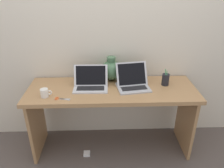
{
  "coord_description": "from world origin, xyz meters",
  "views": [
    {
      "loc": [
        -0.07,
        -1.95,
        1.78
      ],
      "look_at": [
        0.0,
        0.0,
        0.81
      ],
      "focal_mm": 35.12,
      "sensor_mm": 36.0,
      "label": 1
    }
  ],
  "objects_px": {
    "laptop_left": "(91,82)",
    "laptop_right": "(132,81)",
    "scissors": "(60,99)",
    "coffee_mug": "(45,93)",
    "power_brick": "(87,154)",
    "green_vase": "(111,70)",
    "pen_cup": "(165,80)"
  },
  "relations": [
    {
      "from": "green_vase",
      "to": "scissors",
      "type": "bearing_deg",
      "value": -139.57
    },
    {
      "from": "green_vase",
      "to": "coffee_mug",
      "type": "height_order",
      "value": "green_vase"
    },
    {
      "from": "coffee_mug",
      "to": "scissors",
      "type": "relative_size",
      "value": 0.73
    },
    {
      "from": "laptop_left",
      "to": "green_vase",
      "type": "distance_m",
      "value": 0.29
    },
    {
      "from": "laptop_right",
      "to": "green_vase",
      "type": "xyz_separation_m",
      "value": [
        -0.21,
        0.19,
        0.05
      ]
    },
    {
      "from": "coffee_mug",
      "to": "power_brick",
      "type": "relative_size",
      "value": 1.55
    },
    {
      "from": "laptop_left",
      "to": "laptop_right",
      "type": "relative_size",
      "value": 0.98
    },
    {
      "from": "laptop_left",
      "to": "power_brick",
      "type": "distance_m",
      "value": 0.82
    },
    {
      "from": "laptop_right",
      "to": "power_brick",
      "type": "relative_size",
      "value": 5.0
    },
    {
      "from": "laptop_right",
      "to": "scissors",
      "type": "xyz_separation_m",
      "value": [
        -0.7,
        -0.23,
        -0.06
      ]
    },
    {
      "from": "laptop_left",
      "to": "laptop_right",
      "type": "bearing_deg",
      "value": -0.06
    },
    {
      "from": "laptop_left",
      "to": "laptop_right",
      "type": "xyz_separation_m",
      "value": [
        0.42,
        -0.0,
        0.0
      ]
    },
    {
      "from": "pen_cup",
      "to": "power_brick",
      "type": "height_order",
      "value": "pen_cup"
    },
    {
      "from": "laptop_left",
      "to": "coffee_mug",
      "type": "bearing_deg",
      "value": -156.7
    },
    {
      "from": "green_vase",
      "to": "power_brick",
      "type": "relative_size",
      "value": 3.62
    },
    {
      "from": "power_brick",
      "to": "laptop_right",
      "type": "bearing_deg",
      "value": 17.87
    },
    {
      "from": "pen_cup",
      "to": "power_brick",
      "type": "distance_m",
      "value": 1.17
    },
    {
      "from": "laptop_right",
      "to": "scissors",
      "type": "height_order",
      "value": "laptop_right"
    },
    {
      "from": "coffee_mug",
      "to": "pen_cup",
      "type": "bearing_deg",
      "value": 9.92
    },
    {
      "from": "green_vase",
      "to": "scissors",
      "type": "distance_m",
      "value": 0.65
    },
    {
      "from": "coffee_mug",
      "to": "pen_cup",
      "type": "height_order",
      "value": "pen_cup"
    },
    {
      "from": "laptop_right",
      "to": "power_brick",
      "type": "height_order",
      "value": "laptop_right"
    },
    {
      "from": "pen_cup",
      "to": "scissors",
      "type": "distance_m",
      "value": 1.07
    },
    {
      "from": "coffee_mug",
      "to": "pen_cup",
      "type": "relative_size",
      "value": 0.59
    },
    {
      "from": "laptop_left",
      "to": "scissors",
      "type": "distance_m",
      "value": 0.36
    },
    {
      "from": "laptop_right",
      "to": "power_brick",
      "type": "xyz_separation_m",
      "value": [
        -0.49,
        -0.16,
        -0.8
      ]
    },
    {
      "from": "laptop_right",
      "to": "green_vase",
      "type": "bearing_deg",
      "value": 137.65
    },
    {
      "from": "laptop_left",
      "to": "power_brick",
      "type": "bearing_deg",
      "value": -113.83
    },
    {
      "from": "laptop_right",
      "to": "scissors",
      "type": "bearing_deg",
      "value": -162.0
    },
    {
      "from": "green_vase",
      "to": "pen_cup",
      "type": "xyz_separation_m",
      "value": [
        0.55,
        -0.16,
        -0.05
      ]
    },
    {
      "from": "green_vase",
      "to": "scissors",
      "type": "xyz_separation_m",
      "value": [
        -0.49,
        -0.42,
        -0.11
      ]
    },
    {
      "from": "laptop_right",
      "to": "coffee_mug",
      "type": "distance_m",
      "value": 0.86
    }
  ]
}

